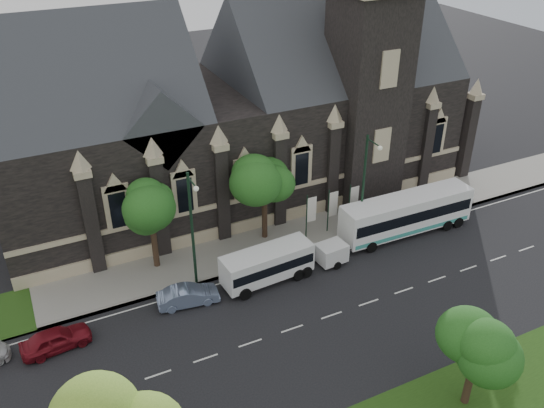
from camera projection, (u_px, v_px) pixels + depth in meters
ground at (292, 329)px, 37.43m from camera, size 160.00×160.00×0.00m
sidewalk at (236, 253)px, 44.78m from camera, size 80.00×5.00×0.15m
museum at (245, 107)px, 49.87m from camera, size 40.00×17.70×29.90m
tree_park_east at (479, 337)px, 30.20m from camera, size 3.40×3.40×6.28m
tree_walk_right at (266, 173)px, 44.05m from camera, size 4.08×4.08×7.80m
tree_walk_left at (151, 199)px, 40.67m from camera, size 3.91×3.91×7.64m
street_lamp_near at (365, 183)px, 44.17m from camera, size 0.36×1.88×9.00m
street_lamp_mid at (193, 225)px, 38.86m from camera, size 0.36×1.88×9.00m
banner_flag_left at (310, 212)px, 45.61m from camera, size 0.90×0.10×4.00m
banner_flag_center at (331, 207)px, 46.37m from camera, size 0.90×0.10×4.00m
banner_flag_right at (352, 201)px, 47.13m from camera, size 0.90×0.10×4.00m
tour_coach at (407, 214)px, 46.51m from camera, size 11.54×2.84×3.35m
shuttle_bus at (268, 264)px, 41.10m from camera, size 6.89×2.79×2.61m
box_trailer at (331, 253)px, 43.24m from camera, size 3.20×1.89×1.68m
sedan at (188, 296)px, 39.28m from camera, size 4.39×2.03×1.39m
car_far_red at (56, 339)px, 35.56m from camera, size 4.42×2.15×1.45m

